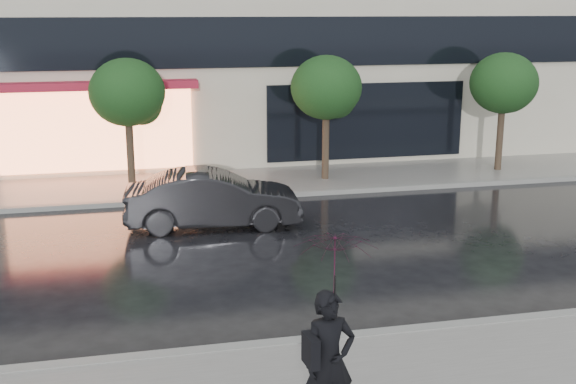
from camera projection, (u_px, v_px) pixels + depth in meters
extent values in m
plane|color=black|center=(313.00, 319.00, 12.85)|extent=(120.00, 120.00, 0.00)
cube|color=slate|center=(230.00, 183.00, 22.52)|extent=(60.00, 3.50, 0.12)
cube|color=gray|center=(328.00, 340.00, 11.88)|extent=(60.00, 0.25, 0.14)
cube|color=gray|center=(239.00, 197.00, 20.86)|extent=(60.00, 0.25, 0.14)
cube|color=black|center=(220.00, 42.00, 23.06)|extent=(28.00, 0.12, 1.60)
cube|color=#FF8C59|center=(97.00, 131.00, 22.86)|extent=(6.00, 0.10, 2.60)
cube|color=#A21931|center=(93.00, 86.00, 22.19)|extent=(6.40, 0.70, 0.25)
cube|color=black|center=(367.00, 121.00, 24.80)|extent=(7.00, 0.10, 2.60)
cylinder|color=#33261C|center=(131.00, 156.00, 21.39)|extent=(0.22, 0.22, 2.20)
ellipsoid|color=#143313|center=(127.00, 92.00, 20.92)|extent=(2.20, 2.20, 1.98)
sphere|color=#143313|center=(142.00, 105.00, 21.29)|extent=(1.20, 1.20, 1.20)
cylinder|color=#33261C|center=(325.00, 148.00, 22.66)|extent=(0.22, 0.22, 2.20)
ellipsoid|color=#143313|center=(326.00, 87.00, 22.19)|extent=(2.20, 2.20, 1.98)
sphere|color=#143313|center=(337.00, 99.00, 22.56)|extent=(1.20, 1.20, 1.20)
cylinder|color=#33261C|center=(500.00, 141.00, 23.94)|extent=(0.22, 0.22, 2.20)
ellipsoid|color=#143313|center=(504.00, 83.00, 23.46)|extent=(2.20, 2.20, 1.98)
sphere|color=#143313|center=(511.00, 94.00, 23.84)|extent=(1.20, 1.20, 1.20)
imported|color=black|center=(213.00, 199.00, 18.12)|extent=(4.47, 1.84, 1.44)
imported|color=black|center=(329.00, 361.00, 9.10)|extent=(0.73, 0.52, 1.87)
imported|color=#30081B|center=(335.00, 270.00, 8.82)|extent=(1.13, 1.14, 0.93)
cylinder|color=black|center=(335.00, 310.00, 8.95)|extent=(0.02, 0.02, 0.93)
cube|color=black|center=(311.00, 351.00, 8.90)|extent=(0.16, 0.36, 0.40)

